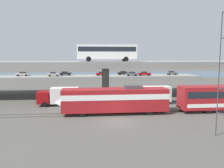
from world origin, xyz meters
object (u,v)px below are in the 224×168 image
Objects in this scene: transit_bus_on_overpass at (107,51)px; parked_car_3 at (172,73)px; service_truck_east at (152,94)px; service_truck_west at (59,96)px; parked_car_4 at (124,73)px; parked_car_7 at (132,74)px; parked_car_0 at (144,73)px; train_locomotive at (110,99)px; parked_car_6 at (54,74)px; parked_car_2 at (65,73)px; parked_car_5 at (23,74)px; parked_car_1 at (102,74)px.

transit_bus_on_overpass is 2.96× the size of parked_car_3.
service_truck_east is 49.66m from parked_car_3.
service_truck_west is 1.47× the size of parked_car_4.
service_truck_west is at bearing 64.10° from parked_car_7.
parked_car_0 is 1.14× the size of parked_car_7.
parked_car_4 is at bearing -111.18° from service_truck_west.
parked_car_4 is (10.15, 53.40, -0.03)m from train_locomotive.
parked_car_0 is at bearing -166.49° from parked_car_3.
parked_car_4 is 1.13× the size of parked_car_6.
train_locomotive is at bearing 39.29° from service_truck_east.
transit_bus_on_overpass is 39.39m from parked_car_6.
parked_car_2 is 15.00m from parked_car_5.
service_truck_west is at bearing -102.55° from parked_car_1.
transit_bus_on_overpass reaches higher than parked_car_4.
train_locomotive reaches higher than parked_car_4.
service_truck_east is at bearing -66.98° from parked_car_2.
parked_car_6 is at bearing -135.81° from parked_car_2.
parked_car_3 is (20.35, 45.30, 0.53)m from service_truck_east.
service_truck_west reaches higher than parked_car_2.
parked_car_1 is at bearing 176.45° from parked_car_0.
transit_bus_on_overpass is at bearing -103.59° from parked_car_4.
parked_car_1 and parked_car_3 have the same top height.
service_truck_west is at bearing 112.32° from parked_car_5.
transit_bus_on_overpass is (0.72, 14.39, 7.15)m from train_locomotive.
service_truck_west is 50.15m from parked_car_4.
service_truck_west is 1.00× the size of service_truck_east.
train_locomotive reaches higher than parked_car_3.
parked_car_6 is (-7.40, 42.99, 0.53)m from service_truck_west.
parked_car_7 is at bearing -95.88° from service_truck_east.
parked_car_0 is 1.13× the size of parked_car_3.
parked_car_4 is (-7.00, 4.18, -0.00)m from parked_car_0.
train_locomotive is 10.39m from service_truck_west.
service_truck_west reaches higher than parked_car_1.
parked_car_7 is at bearing -115.90° from service_truck_west.
parked_car_2 is (-19.79, 46.58, 0.53)m from service_truck_east.
parked_car_0 and parked_car_7 have the same top height.
parked_car_7 is (2.30, -4.72, -0.00)m from parked_car_4.
service_truck_west is 49.44m from parked_car_0.
transit_bus_on_overpass reaches higher than parked_car_5.
parked_car_5 is at bearing 167.51° from parked_car_6.
parked_car_3 is at bearing 13.51° from parked_car_0.
parked_car_4 and parked_car_5 have the same top height.
service_truck_west is at bearing 41.75° from transit_bus_on_overpass.
parked_car_5 is at bearing -178.02° from parked_car_4.
train_locomotive is 2.38× the size of service_truck_east.
parked_car_2 is at bearing 172.10° from parked_car_0.
parked_car_1 is at bearing -7.93° from parked_car_7.
parked_car_2 is (-11.68, 53.21, -0.03)m from train_locomotive.
train_locomotive is 3.65× the size of parked_car_1.
parked_car_2 is at bearing 44.19° from parked_car_6.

